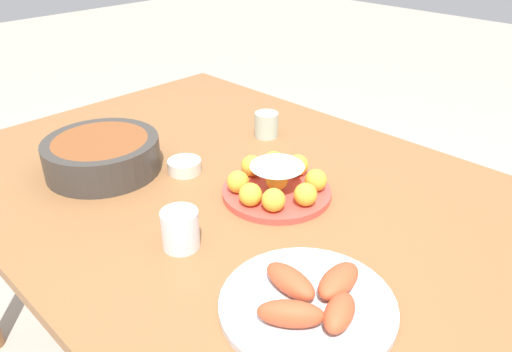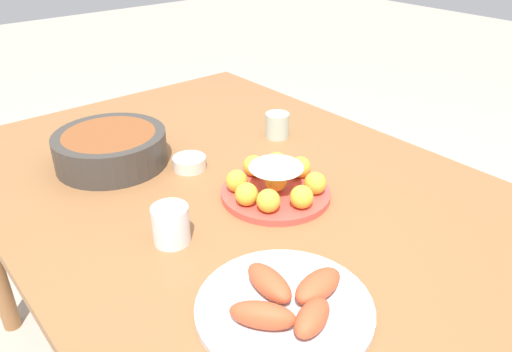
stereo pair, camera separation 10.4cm
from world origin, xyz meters
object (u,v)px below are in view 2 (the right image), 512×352
(dining_table, at_px, (238,211))
(seafood_platter, at_px, (286,304))
(cake_plate, at_px, (275,184))
(sauce_bowl, at_px, (189,162))
(serving_bowl, at_px, (111,148))
(cup_near, at_px, (277,125))
(cup_far, at_px, (171,225))

(dining_table, relative_size, seafood_platter, 4.99)
(cake_plate, xyz_separation_m, sauce_bowl, (0.25, 0.08, -0.01))
(dining_table, bearing_deg, serving_bowl, 31.66)
(sauce_bowl, bearing_deg, cup_near, -89.11)
(sauce_bowl, bearing_deg, serving_bowl, 42.87)
(sauce_bowl, height_order, cup_near, cup_near)
(sauce_bowl, bearing_deg, cup_far, 140.74)
(cake_plate, relative_size, cup_far, 3.16)
(dining_table, bearing_deg, seafood_platter, 153.23)
(sauce_bowl, distance_m, cup_far, 0.32)
(serving_bowl, bearing_deg, dining_table, -148.34)
(dining_table, xyz_separation_m, cup_far, (-0.10, 0.25, 0.12))
(seafood_platter, bearing_deg, cup_far, 8.40)
(cup_near, bearing_deg, serving_bowl, 71.79)
(sauce_bowl, xyz_separation_m, cup_far, (-0.25, 0.20, 0.02))
(cake_plate, xyz_separation_m, seafood_platter, (-0.30, 0.24, -0.01))
(sauce_bowl, bearing_deg, dining_table, -163.71)
(seafood_platter, bearing_deg, dining_table, -26.77)
(cake_plate, bearing_deg, cup_near, -42.34)
(dining_table, xyz_separation_m, seafood_platter, (-0.40, 0.20, 0.09))
(dining_table, xyz_separation_m, cake_plate, (-0.10, -0.04, 0.11))
(serving_bowl, xyz_separation_m, seafood_platter, (-0.70, 0.01, -0.03))
(dining_table, distance_m, sauce_bowl, 0.18)
(cake_plate, relative_size, cup_near, 3.54)
(serving_bowl, bearing_deg, cup_far, 171.67)
(cake_plate, bearing_deg, serving_bowl, 29.16)
(cup_far, bearing_deg, sauce_bowl, -39.26)
(serving_bowl, bearing_deg, cup_near, -108.21)
(cake_plate, height_order, seafood_platter, cake_plate)
(sauce_bowl, height_order, seafood_platter, seafood_platter)
(dining_table, relative_size, cake_plate, 5.91)
(cup_near, xyz_separation_m, cup_far, (-0.25, 0.51, 0.00))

